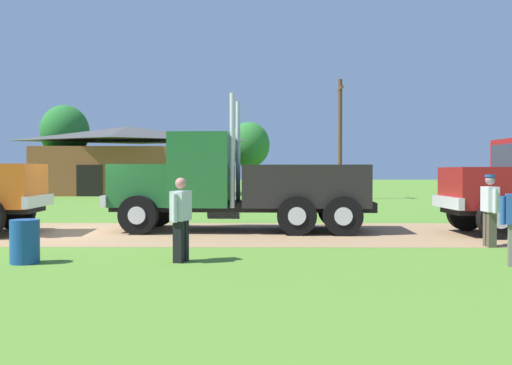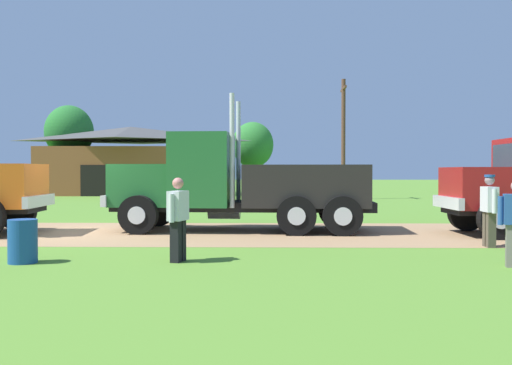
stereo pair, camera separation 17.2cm
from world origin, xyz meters
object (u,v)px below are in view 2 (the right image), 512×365
at_px(visitor_standing_near, 489,207).
at_px(shed_building, 131,162).
at_px(truck_foreground_white, 238,185).
at_px(utility_pole_near, 343,135).
at_px(steel_barrel, 23,241).
at_px(visitor_walking_mid, 178,216).

xyz_separation_m(visitor_standing_near, shed_building, (-15.57, 29.42, 1.55)).
xyz_separation_m(truck_foreground_white, visitor_standing_near, (6.02, -3.49, -0.42)).
relative_size(visitor_standing_near, utility_pole_near, 0.22).
bearing_deg(truck_foreground_white, steel_barrel, -122.89).
relative_size(truck_foreground_white, visitor_standing_near, 4.64).
height_order(visitor_walking_mid, shed_building, shed_building).
distance_m(visitor_standing_near, shed_building, 33.32).
bearing_deg(shed_building, truck_foreground_white, -69.78).
bearing_deg(visitor_walking_mid, truck_foreground_white, 81.30).
height_order(truck_foreground_white, utility_pole_near, utility_pole_near).
height_order(shed_building, utility_pole_near, utility_pole_near).
bearing_deg(visitor_standing_near, utility_pole_near, 90.99).
distance_m(visitor_standing_near, visitor_walking_mid, 7.25).
relative_size(steel_barrel, utility_pole_near, 0.11).
distance_m(steel_barrel, shed_building, 32.44).
distance_m(truck_foreground_white, utility_pole_near, 19.76).
height_order(steel_barrel, shed_building, shed_building).
height_order(visitor_walking_mid, steel_barrel, visitor_walking_mid).
bearing_deg(shed_building, visitor_walking_mid, -74.68).
height_order(visitor_standing_near, shed_building, shed_building).
bearing_deg(visitor_walking_mid, visitor_standing_near, 18.05).
xyz_separation_m(visitor_walking_mid, utility_pole_near, (6.51, 24.48, 3.12)).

